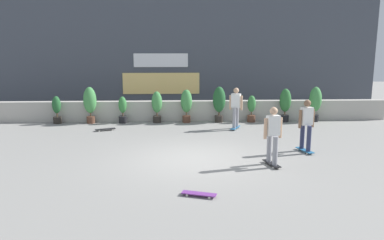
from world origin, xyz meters
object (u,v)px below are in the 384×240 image
at_px(potted_plant_4, 186,104).
at_px(potted_plant_5, 219,101).
at_px(potted_plant_1, 90,102).
at_px(skater_by_wall_right, 273,134).
at_px(potted_plant_2, 123,109).
at_px(potted_plant_6, 252,108).
at_px(skater_far_right, 306,123).
at_px(skateboard_aside, 199,194).
at_px(potted_plant_8, 315,101).
at_px(skater_mid_plaza, 236,106).
at_px(potted_plant_3, 157,105).
at_px(skateboard_near_camera, 105,129).
at_px(potted_plant_7, 285,103).
at_px(potted_plant_0, 57,109).

xyz_separation_m(potted_plant_4, potted_plant_5, (1.45, 0.00, 0.08)).
distance_m(potted_plant_1, skater_by_wall_right, 9.05).
relative_size(potted_plant_2, skater_by_wall_right, 0.69).
relative_size(potted_plant_2, potted_plant_6, 0.99).
distance_m(potted_plant_4, skater_far_right, 6.18).
relative_size(potted_plant_2, potted_plant_5, 0.74).
relative_size(potted_plant_1, skateboard_aside, 1.94).
bearing_deg(potted_plant_8, potted_plant_4, -180.00).
bearing_deg(potted_plant_2, skater_mid_plaza, -17.03).
distance_m(potted_plant_2, potted_plant_8, 8.56).
distance_m(potted_plant_1, potted_plant_2, 1.44).
height_order(potted_plant_3, skateboard_near_camera, potted_plant_3).
distance_m(potted_plant_1, skater_mid_plaza, 6.34).
xyz_separation_m(potted_plant_6, potted_plant_8, (2.86, -0.00, 0.29)).
xyz_separation_m(potted_plant_2, potted_plant_8, (8.55, 0.00, 0.30)).
xyz_separation_m(potted_plant_4, skateboard_near_camera, (-3.30, -1.55, -0.78)).
xyz_separation_m(potted_plant_7, skater_mid_plaza, (-2.43, -1.46, 0.08)).
height_order(potted_plant_4, skater_mid_plaza, skater_mid_plaza).
xyz_separation_m(potted_plant_0, skater_mid_plaza, (7.62, -1.46, 0.30)).
bearing_deg(potted_plant_4, skateboard_near_camera, -154.78).
height_order(potted_plant_3, skateboard_aside, potted_plant_3).
bearing_deg(skater_mid_plaza, skater_far_right, -63.98).
xyz_separation_m(skater_far_right, skateboard_aside, (-3.61, -3.54, -0.88)).
bearing_deg(potted_plant_7, potted_plant_5, 180.00).
relative_size(potted_plant_1, potted_plant_8, 1.02).
height_order(potted_plant_5, skateboard_aside, potted_plant_5).
relative_size(potted_plant_5, potted_plant_6, 1.34).
xyz_separation_m(potted_plant_0, potted_plant_2, (2.85, -0.00, -0.03)).
relative_size(potted_plant_1, skater_by_wall_right, 0.94).
xyz_separation_m(potted_plant_0, skater_by_wall_right, (7.92, -6.32, 0.30)).
bearing_deg(potted_plant_4, skateboard_aside, -89.56).
bearing_deg(skateboard_near_camera, potted_plant_2, 72.12).
relative_size(potted_plant_3, potted_plant_4, 0.95).
relative_size(potted_plant_1, skateboard_near_camera, 1.95).
height_order(potted_plant_1, potted_plant_6, potted_plant_1).
relative_size(potted_plant_2, skater_far_right, 0.69).
bearing_deg(skater_by_wall_right, skateboard_near_camera, 139.41).
xyz_separation_m(potted_plant_6, skater_mid_plaza, (-0.93, -1.46, 0.32)).
bearing_deg(potted_plant_4, potted_plant_5, 0.00).
xyz_separation_m(skater_far_right, skateboard_near_camera, (-6.98, 3.41, -0.88)).
xyz_separation_m(potted_plant_5, potted_plant_7, (2.95, -0.00, -0.07)).
distance_m(potted_plant_6, skateboard_near_camera, 6.41).
bearing_deg(skateboard_aside, skater_by_wall_right, 44.72).
distance_m(potted_plant_3, potted_plant_6, 4.20).
xyz_separation_m(potted_plant_6, skater_far_right, (0.78, -4.97, 0.32)).
height_order(potted_plant_5, skater_by_wall_right, skater_by_wall_right).
relative_size(potted_plant_0, potted_plant_2, 1.03).
xyz_separation_m(potted_plant_1, potted_plant_3, (2.91, -0.00, -0.14)).
bearing_deg(potted_plant_2, potted_plant_6, 0.00).
distance_m(potted_plant_8, skater_far_right, 5.38).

